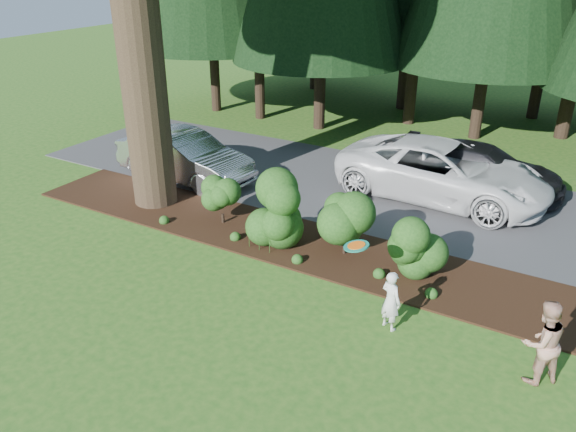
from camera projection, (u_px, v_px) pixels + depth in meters
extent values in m
plane|color=#245418|center=(210.00, 302.00, 11.97)|extent=(80.00, 80.00, 0.00)
cube|color=black|center=(287.00, 240.00, 14.49)|extent=(16.00, 2.50, 0.05)
cube|color=#38383A|center=(355.00, 186.00, 17.81)|extent=(22.00, 6.00, 0.03)
sphere|color=#1A4114|center=(222.00, 202.00, 15.09)|extent=(1.08, 1.08, 1.08)
cylinder|color=black|center=(223.00, 219.00, 15.31)|extent=(0.08, 0.08, 0.30)
sphere|color=#1A4114|center=(275.00, 209.00, 14.00)|extent=(1.35, 1.35, 1.35)
cylinder|color=black|center=(275.00, 237.00, 14.34)|extent=(0.08, 0.08, 0.30)
sphere|color=#1A4114|center=(345.00, 225.00, 13.46)|extent=(1.26, 1.26, 1.26)
cylinder|color=black|center=(344.00, 249.00, 13.75)|extent=(0.08, 0.08, 0.30)
sphere|color=#1A4114|center=(415.00, 251.00, 12.53)|extent=(1.17, 1.17, 1.17)
cylinder|color=black|center=(412.00, 272.00, 12.77)|extent=(0.08, 0.08, 0.30)
cylinder|color=#1A4114|center=(249.00, 240.00, 14.01)|extent=(0.01, 0.01, 0.50)
sphere|color=white|center=(249.00, 230.00, 13.89)|extent=(0.09, 0.09, 0.09)
cylinder|color=#1A4114|center=(259.00, 242.00, 13.87)|extent=(0.01, 0.01, 0.50)
sphere|color=white|center=(259.00, 233.00, 13.75)|extent=(0.09, 0.09, 0.09)
cylinder|color=#1A4114|center=(270.00, 245.00, 13.73)|extent=(0.01, 0.01, 0.50)
sphere|color=white|center=(269.00, 236.00, 13.62)|extent=(0.09, 0.09, 0.09)
cylinder|color=black|center=(279.00, 7.00, 24.53)|extent=(0.50, 0.50, 9.10)
cylinder|color=black|center=(402.00, 22.00, 21.09)|extent=(0.50, 0.50, 8.75)
imported|color=silver|center=(184.00, 157.00, 17.97)|extent=(4.84, 1.98, 1.56)
imported|color=silver|center=(443.00, 171.00, 16.55)|extent=(6.31, 3.15, 1.72)
imported|color=black|center=(480.00, 169.00, 17.16)|extent=(5.05, 2.29, 1.44)
imported|color=silver|center=(391.00, 300.00, 10.88)|extent=(0.55, 0.47, 1.27)
imported|color=#A23B15|center=(542.00, 342.00, 9.46)|extent=(0.98, 0.97, 1.59)
cylinder|color=#167E6A|center=(356.00, 246.00, 10.86)|extent=(0.51, 0.50, 0.15)
cylinder|color=orange|center=(356.00, 245.00, 10.86)|extent=(0.35, 0.35, 0.10)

